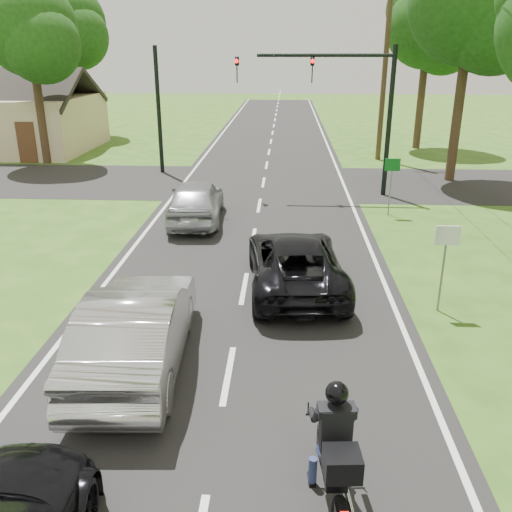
# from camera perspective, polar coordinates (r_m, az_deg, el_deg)

# --- Properties ---
(ground) EXTENTS (140.00, 140.00, 0.00)m
(ground) POSITION_cam_1_polar(r_m,az_deg,el_deg) (10.60, -2.94, -12.41)
(ground) COLOR #2B5317
(ground) RESTS_ON ground
(road) EXTENTS (8.00, 100.00, 0.01)m
(road) POSITION_cam_1_polar(r_m,az_deg,el_deg) (19.71, 0.05, 3.78)
(road) COLOR black
(road) RESTS_ON ground
(cross_road) EXTENTS (60.00, 7.00, 0.01)m
(cross_road) POSITION_cam_1_polar(r_m,az_deg,el_deg) (25.50, 0.79, 7.75)
(cross_road) COLOR black
(cross_road) RESTS_ON ground
(motorcycle_rider) EXTENTS (0.64, 2.23, 1.92)m
(motorcycle_rider) POSITION_cam_1_polar(r_m,az_deg,el_deg) (7.71, 8.25, -20.47)
(motorcycle_rider) COLOR black
(motorcycle_rider) RESTS_ON ground
(dark_suv) EXTENTS (2.72, 5.17, 1.39)m
(dark_suv) POSITION_cam_1_polar(r_m,az_deg,el_deg) (13.96, 4.14, -0.62)
(dark_suv) COLOR black
(dark_suv) RESTS_ON road
(silver_sedan) EXTENTS (1.99, 5.03, 1.63)m
(silver_sedan) POSITION_cam_1_polar(r_m,az_deg,el_deg) (10.70, -12.44, -7.44)
(silver_sedan) COLOR #BCBCC1
(silver_sedan) RESTS_ON road
(silver_suv) EXTENTS (2.07, 4.63, 1.54)m
(silver_suv) POSITION_cam_1_polar(r_m,az_deg,el_deg) (19.53, -6.34, 5.86)
(silver_suv) COLOR #A8ABB0
(silver_suv) RESTS_ON road
(traffic_signal) EXTENTS (6.38, 0.44, 6.00)m
(traffic_signal) POSITION_cam_1_polar(r_m,az_deg,el_deg) (22.98, 9.33, 16.48)
(traffic_signal) COLOR black
(traffic_signal) RESTS_ON ground
(signal_pole_far) EXTENTS (0.20, 0.20, 6.00)m
(signal_pole_far) POSITION_cam_1_polar(r_m,az_deg,el_deg) (27.66, -10.20, 14.77)
(signal_pole_far) COLOR black
(signal_pole_far) RESTS_ON ground
(utility_pole_far) EXTENTS (1.60, 0.28, 10.00)m
(utility_pole_far) POSITION_cam_1_polar(r_m,az_deg,el_deg) (31.24, 13.45, 19.06)
(utility_pole_far) COLOR #4D3823
(utility_pole_far) RESTS_ON ground
(sign_white) EXTENTS (0.55, 0.07, 2.12)m
(sign_white) POSITION_cam_1_polar(r_m,az_deg,el_deg) (13.05, 19.36, 0.82)
(sign_white) COLOR slate
(sign_white) RESTS_ON ground
(sign_green) EXTENTS (0.55, 0.07, 2.12)m
(sign_green) POSITION_cam_1_polar(r_m,az_deg,el_deg) (20.60, 14.10, 8.48)
(sign_green) COLOR slate
(sign_green) RESTS_ON ground
(tree_row_d) EXTENTS (5.76, 5.58, 10.45)m
(tree_row_d) POSITION_cam_1_polar(r_m,az_deg,el_deg) (26.86, 22.54, 22.94)
(tree_row_d) COLOR #332316
(tree_row_d) RESTS_ON ground
(tree_row_e) EXTENTS (5.28, 5.12, 9.61)m
(tree_row_e) POSITION_cam_1_polar(r_m,az_deg,el_deg) (35.61, 18.21, 21.62)
(tree_row_e) COLOR #332316
(tree_row_e) RESTS_ON ground
(tree_left_near) EXTENTS (5.12, 4.96, 9.22)m
(tree_left_near) POSITION_cam_1_polar(r_m,az_deg,el_deg) (31.31, -22.41, 20.80)
(tree_left_near) COLOR #332316
(tree_left_near) RESTS_ON ground
(tree_left_far) EXTENTS (5.76, 5.58, 10.14)m
(tree_left_far) POSITION_cam_1_polar(r_m,az_deg,el_deg) (41.29, -19.13, 21.71)
(tree_left_far) COLOR #332316
(tree_left_far) RESTS_ON ground
(house) EXTENTS (10.20, 8.00, 4.84)m
(house) POSITION_cam_1_polar(r_m,az_deg,el_deg) (37.17, -24.77, 12.83)
(house) COLOR tan
(house) RESTS_ON ground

